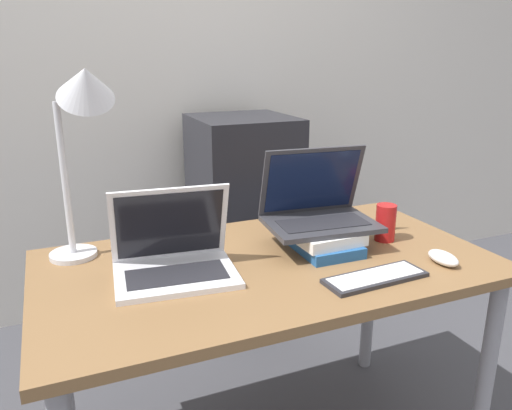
% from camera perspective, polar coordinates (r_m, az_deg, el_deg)
% --- Properties ---
extents(wall_back, '(8.00, 0.05, 2.70)m').
position_cam_1_polar(wall_back, '(2.62, -10.78, 17.41)').
color(wall_back, silver).
rests_on(wall_back, ground_plane).
extents(desk, '(1.34, 0.74, 0.72)m').
position_cam_1_polar(desk, '(1.54, 1.40, -9.24)').
color(desk, brown).
rests_on(desk, ground_plane).
extents(laptop_left, '(0.35, 0.28, 0.25)m').
position_cam_1_polar(laptop_left, '(1.42, -9.37, -5.97)').
color(laptop_left, silver).
rests_on(laptop_left, desk).
extents(book_stack, '(0.20, 0.26, 0.07)m').
position_cam_1_polar(book_stack, '(1.60, 7.43, -3.73)').
color(book_stack, '#235693').
rests_on(book_stack, desk).
extents(laptop_on_books, '(0.36, 0.27, 0.24)m').
position_cam_1_polar(laptop_on_books, '(1.60, 7.08, -0.48)').
color(laptop_on_books, '#333338').
rests_on(laptop_on_books, book_stack).
extents(wireless_keyboard, '(0.30, 0.12, 0.01)m').
position_cam_1_polar(wireless_keyboard, '(1.42, 13.47, -8.07)').
color(wireless_keyboard, '#28282D').
rests_on(wireless_keyboard, desk).
extents(mouse, '(0.06, 0.11, 0.04)m').
position_cam_1_polar(mouse, '(1.58, 20.61, -5.68)').
color(mouse, white).
rests_on(mouse, desk).
extents(soda_can, '(0.07, 0.07, 0.12)m').
position_cam_1_polar(soda_can, '(1.70, 14.58, -1.96)').
color(soda_can, red).
rests_on(soda_can, desk).
extents(desk_lamp, '(0.23, 0.20, 0.60)m').
position_cam_1_polar(desk_lamp, '(1.49, -19.19, 10.48)').
color(desk_lamp, silver).
rests_on(desk_lamp, desk).
extents(mini_fridge, '(0.46, 0.49, 1.03)m').
position_cam_1_polar(mini_fridge, '(2.50, -1.46, -1.75)').
color(mini_fridge, '#232328').
rests_on(mini_fridge, ground_plane).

